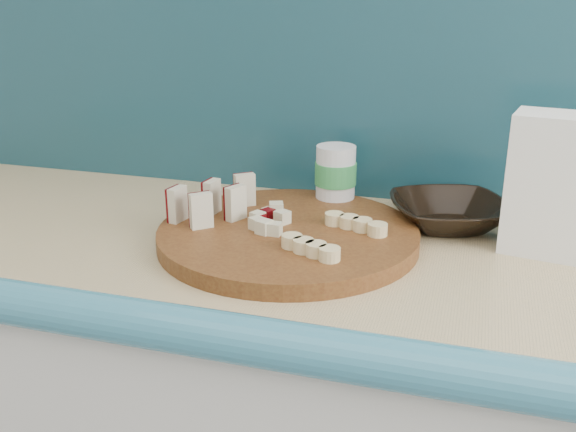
# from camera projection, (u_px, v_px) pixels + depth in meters

# --- Properties ---
(backsplash) EXTENTS (2.20, 0.02, 0.50)m
(backsplash) POSITION_uv_depth(u_px,v_px,m) (428.00, 68.00, 1.16)
(backsplash) COLOR teal
(backsplash) RESTS_ON kitchen_counter
(cutting_board) EXTENTS (0.54, 0.54, 0.03)m
(cutting_board) POSITION_uv_depth(u_px,v_px,m) (288.00, 235.00, 1.03)
(cutting_board) COLOR #46210F
(cutting_board) RESTS_ON kitchen_counter
(apple_wedges) EXTENTS (0.12, 0.16, 0.06)m
(apple_wedges) POSITION_uv_depth(u_px,v_px,m) (214.00, 200.00, 1.06)
(apple_wedges) COLOR beige
(apple_wedges) RESTS_ON cutting_board
(apple_chunks) EXTENTS (0.06, 0.07, 0.02)m
(apple_chunks) POSITION_uv_depth(u_px,v_px,m) (275.00, 218.00, 1.03)
(apple_chunks) COLOR beige
(apple_chunks) RESTS_ON cutting_board
(banana_slices) EXTENTS (0.15, 0.17, 0.02)m
(banana_slices) POSITION_uv_depth(u_px,v_px,m) (335.00, 235.00, 0.97)
(banana_slices) COLOR beige
(banana_slices) RESTS_ON cutting_board
(brown_bowl) EXTENTS (0.25, 0.25, 0.05)m
(brown_bowl) POSITION_uv_depth(u_px,v_px,m) (449.00, 213.00, 1.09)
(brown_bowl) COLOR black
(brown_bowl) RESTS_ON kitchen_counter
(flour_bag) EXTENTS (0.14, 0.11, 0.22)m
(flour_bag) POSITION_uv_depth(u_px,v_px,m) (552.00, 185.00, 0.97)
(flour_bag) COLOR white
(flour_bag) RESTS_ON kitchen_counter
(canister) EXTENTS (0.08, 0.08, 0.12)m
(canister) POSITION_uv_depth(u_px,v_px,m) (335.00, 177.00, 1.16)
(canister) COLOR silver
(canister) RESTS_ON kitchen_counter
(banana_peel) EXTENTS (0.24, 0.21, 0.01)m
(banana_peel) POSITION_uv_depth(u_px,v_px,m) (313.00, 219.00, 1.13)
(banana_peel) COLOR #B38F22
(banana_peel) RESTS_ON kitchen_counter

